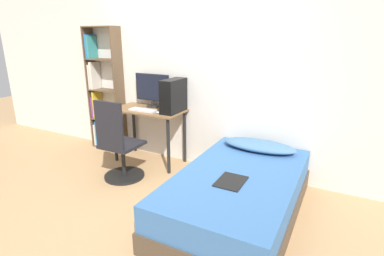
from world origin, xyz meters
name	(u,v)px	position (x,y,z in m)	size (l,w,h in m)	color
ground_plane	(129,203)	(0.00, 0.00, 0.00)	(14.00, 14.00, 0.00)	tan
wall_back	(188,74)	(0.00, 1.35, 1.25)	(8.00, 0.05, 2.50)	silver
desk	(149,119)	(-0.47, 1.06, 0.63)	(0.99, 0.53, 0.77)	brown
bookshelf	(101,93)	(-1.47, 1.21, 0.88)	(0.57, 0.22, 1.87)	brown
office_chair	(119,150)	(-0.47, 0.42, 0.39)	(0.51, 0.51, 1.02)	black
bed	(238,194)	(1.10, 0.36, 0.22)	(1.11, 1.93, 0.46)	#4C3D2D
pillow	(259,145)	(1.10, 1.06, 0.51)	(0.84, 0.36, 0.11)	teal
magazine	(231,181)	(1.09, 0.15, 0.46)	(0.24, 0.32, 0.01)	black
monitor	(152,89)	(-0.50, 1.22, 1.02)	(0.55, 0.19, 0.46)	black
keyboard	(143,110)	(-0.47, 0.95, 0.78)	(0.39, 0.14, 0.02)	silver
pc_tower	(174,96)	(-0.08, 1.09, 0.99)	(0.18, 0.42, 0.43)	black
mouse	(159,112)	(-0.23, 0.95, 0.78)	(0.06, 0.09, 0.02)	silver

